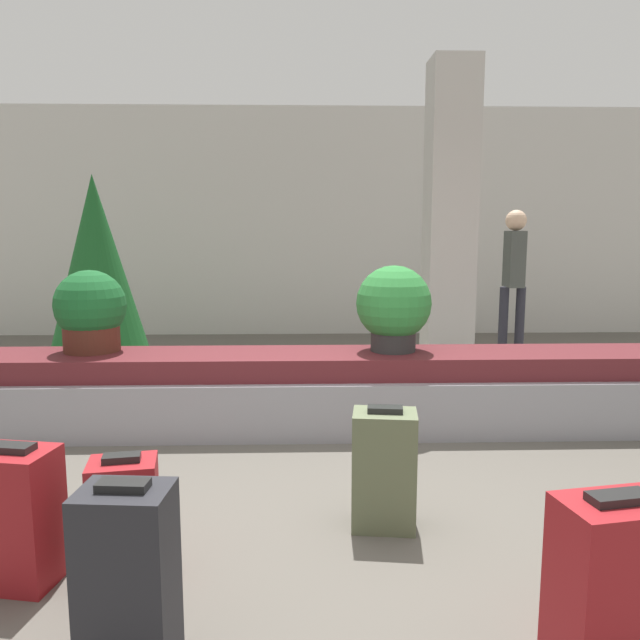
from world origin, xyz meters
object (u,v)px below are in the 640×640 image
Objects in this scene: suitcase_3 at (125,520)px; decorated_tree at (96,265)px; suitcase_2 at (613,585)px; suitcase_4 at (18,517)px; suitcase_1 at (128,576)px; traveler_0 at (514,269)px; potted_plant_1 at (90,311)px; suitcase_0 at (384,469)px; pillar at (450,221)px; potted_plant_0 at (394,307)px.

decorated_tree reaches higher than suitcase_3.
suitcase_2 is 2.38m from suitcase_4.
decorated_tree is at bearing 114.30° from suitcase_2.
traveler_0 reaches higher than suitcase_1.
suitcase_2 is 1.03× the size of potted_plant_1.
suitcase_1 is 5.02m from decorated_tree.
suitcase_0 reaches higher than suitcase_3.
pillar is at bearing 64.95° from suitcase_4.
decorated_tree reaches higher than suitcase_0.
suitcase_0 is 1.81m from potted_plant_0.
potted_plant_0 is 3.17m from traveler_0.
suitcase_3 is 0.91× the size of suitcase_4.
suitcase_1 is at bearing 150.69° from traveler_0.
potted_plant_1 is 0.30× the size of decorated_tree.
suitcase_0 is 4.61m from decorated_tree.
suitcase_2 reaches higher than suitcase_3.
potted_plant_0 is at bearing 45.76° from suitcase_3.
decorated_tree is at bearing 106.32° from potted_plant_1.
suitcase_4 is (-0.61, 0.52, -0.02)m from suitcase_1.
suitcase_0 reaches higher than suitcase_4.
suitcase_1 is 1.08× the size of suitcase_4.
potted_plant_1 is (-2.69, 2.80, 0.59)m from suitcase_2.
suitcase_1 is 1.05× the size of suitcase_2.
suitcase_1 is 1.18× the size of suitcase_3.
suitcase_2 is at bearing 2.13° from suitcase_1.
pillar reaches higher than suitcase_0.
suitcase_4 is at bearing 171.74° from suitcase_3.
potted_plant_1 is at bearing -73.68° from decorated_tree.
potted_plant_0 is (-0.37, 2.75, 0.62)m from suitcase_2.
traveler_0 is at bearing 31.57° from potted_plant_1.
decorated_tree is at bearing 113.42° from suitcase_4.
pillar reaches higher than suitcase_1.
suitcase_1 is at bearing -82.73° from suitcase_3.
pillar is 4.95× the size of suitcase_2.
suitcase_0 is at bearing 48.59° from suitcase_1.
suitcase_3 is 0.45m from suitcase_4.
potted_plant_1 is 4.85m from traveler_0.
potted_plant_1 is at bearing 123.76° from suitcase_2.
potted_plant_1 is 2.08m from decorated_tree.
suitcase_0 is 1.43m from suitcase_1.
potted_plant_1 is at bearing 123.04° from traveler_0.
suitcase_2 is at bearing -27.84° from suitcase_3.
traveler_0 is (2.10, 4.27, 0.74)m from suitcase_0.
pillar is 5.10× the size of suitcase_4.
suitcase_2 is at bearing -55.66° from decorated_tree.
potted_plant_0 reaches higher than suitcase_1.
suitcase_4 is 2.31m from potted_plant_1.
suitcase_3 is at bearing -71.20° from decorated_tree.
suitcase_0 is at bearing 26.27° from suitcase_4.
potted_plant_1 reaches higher than suitcase_0.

